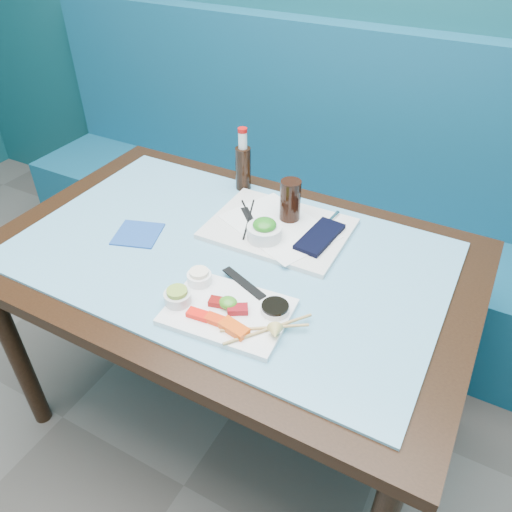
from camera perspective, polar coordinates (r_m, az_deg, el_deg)
The scene contains 34 objects.
booth_bench at distance 2.29m, azimuth 8.02°, elevation 3.96°, with size 3.00×0.56×1.17m.
dining_table at distance 1.50m, azimuth -3.09°, elevation -2.30°, with size 1.40×0.90×0.75m.
glass_top at distance 1.45m, azimuth -3.20°, elevation 0.35°, with size 1.22×0.76×0.01m, color #62A3C4.
sashimi_plate at distance 1.25m, azimuth -3.21°, elevation -6.39°, with size 0.30×0.21×0.02m, color white.
salmon_left at distance 1.22m, azimuth -6.59°, elevation -6.66°, with size 0.06×0.03×0.01m, color #FF140A.
salmon_mid at distance 1.21m, azimuth -4.47°, elevation -7.32°, with size 0.06×0.03×0.01m, color #F43009.
salmon_right at distance 1.18m, azimuth -2.53°, elevation -8.25°, with size 0.07×0.03×0.02m, color #F24B09.
tuna_left at distance 1.25m, azimuth -4.30°, elevation -5.28°, with size 0.05×0.03×0.02m, color maroon.
tuna_right at distance 1.23m, azimuth -2.11°, elevation -6.11°, with size 0.05×0.03×0.02m, color maroon.
seaweed_garnish at distance 1.24m, azimuth -3.20°, elevation -5.35°, with size 0.05×0.04×0.03m, color #3D8E20.
ramekin_wasabi at distance 1.27m, azimuth -8.94°, elevation -4.70°, with size 0.07×0.07×0.03m, color silver.
wasabi_fill at distance 1.25m, azimuth -9.02°, elevation -4.03°, with size 0.05×0.05×0.01m, color olive.
ramekin_ginger at distance 1.32m, azimuth -6.49°, elevation -2.51°, with size 0.06×0.06×0.03m, color white.
ginger_fill at distance 1.31m, azimuth -6.54°, elevation -1.88°, with size 0.05×0.05×0.01m, color #FBECCE.
soy_dish at distance 1.23m, azimuth 2.19°, elevation -6.09°, with size 0.07×0.07×0.01m, color white.
soy_fill at distance 1.22m, azimuth 2.20°, elevation -5.75°, with size 0.07×0.07×0.01m, color black.
lemon_wedge at distance 1.16m, azimuth 2.20°, elevation -8.71°, with size 0.04×0.04×0.03m, color #D6C165.
chopstick_sleeve at distance 1.31m, azimuth -1.42°, elevation -3.07°, with size 0.16×0.02×0.00m, color black.
wooden_chopstick_a at distance 1.19m, azimuth 0.98°, elevation -8.20°, with size 0.01×0.01×0.21m, color tan.
wooden_chopstick_b at distance 1.19m, azimuth 1.42°, elevation -8.35°, with size 0.01×0.01×0.23m, color tan.
serving_tray at distance 1.53m, azimuth 2.60°, elevation 3.16°, with size 0.42×0.31×0.02m, color silver.
paper_placemat at distance 1.53m, azimuth 2.61°, elevation 3.43°, with size 0.33×0.23×0.00m, color white.
seaweed_bowl at distance 1.46m, azimuth 0.97°, elevation 2.73°, with size 0.10×0.10×0.04m, color silver.
seaweed_salad at distance 1.45m, azimuth 0.98°, elevation 3.59°, with size 0.07×0.07×0.03m, color #23791C.
cola_glass at distance 1.53m, azimuth 3.94°, elevation 6.36°, with size 0.06×0.06×0.13m, color black.
navy_pouch at distance 1.48m, azimuth 7.31°, elevation 2.21°, with size 0.08×0.18×0.01m, color black.
fork at distance 1.56m, azimuth 8.58°, elevation 4.18°, with size 0.01×0.01×0.10m, color silver.
black_chopstick_a at distance 1.55m, azimuth -0.83°, elevation 4.29°, with size 0.01×0.01×0.22m, color black.
black_chopstick_b at distance 1.55m, azimuth -0.57°, elevation 4.22°, with size 0.01×0.01×0.23m, color black.
tray_sleeve at distance 1.55m, azimuth -0.70°, elevation 4.22°, with size 0.02×0.14×0.00m, color black.
cola_bottle_body at distance 1.72m, azimuth -1.48°, elevation 9.96°, with size 0.05×0.05×0.15m, color black.
cola_bottle_neck at distance 1.67m, azimuth -1.53°, elevation 13.09°, with size 0.03×0.03×0.06m, color silver.
cola_bottle_cap at distance 1.66m, azimuth -1.55°, elevation 14.19°, with size 0.03×0.03×0.01m, color #B90D0B.
blue_napkin at distance 1.56m, azimuth -13.35°, elevation 2.47°, with size 0.13×0.13×0.01m, color navy.
Camera 1 is at (0.62, 0.48, 1.63)m, focal length 35.00 mm.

